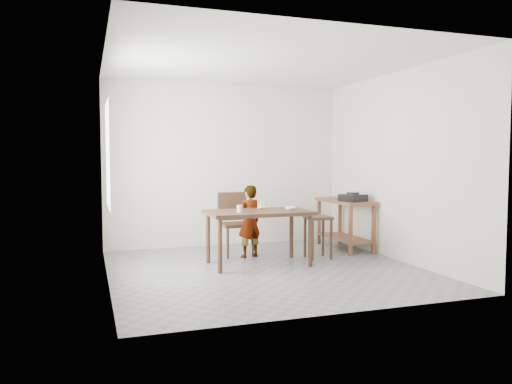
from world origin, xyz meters
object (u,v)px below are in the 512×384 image
object	(u,v)px
dining_chair	(236,224)
prep_counter	(345,224)
dining_table	(258,238)
child	(249,221)
stool	(318,237)

from	to	relation	value
dining_chair	prep_counter	bearing A→B (deg)	-3.02
dining_table	child	distance (m)	0.58
stool	child	bearing A→B (deg)	156.49
prep_counter	dining_table	bearing A→B (deg)	-157.85
prep_counter	dining_chair	xyz separation A→B (m)	(-1.82, 0.04, 0.07)
dining_table	child	world-z (taller)	child
dining_table	dining_chair	distance (m)	0.76
prep_counter	stool	size ratio (longest dim) A/B	1.93
dining_chair	stool	distance (m)	1.24
dining_table	dining_chair	size ratio (longest dim) A/B	1.48
dining_table	dining_chair	world-z (taller)	dining_chair
dining_table	child	xyz separation A→B (m)	(0.05, 0.55, 0.16)
dining_table	stool	world-z (taller)	dining_table
prep_counter	child	bearing A→B (deg)	-174.91
dining_table	stool	xyz separation A→B (m)	(0.97, 0.15, -0.06)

